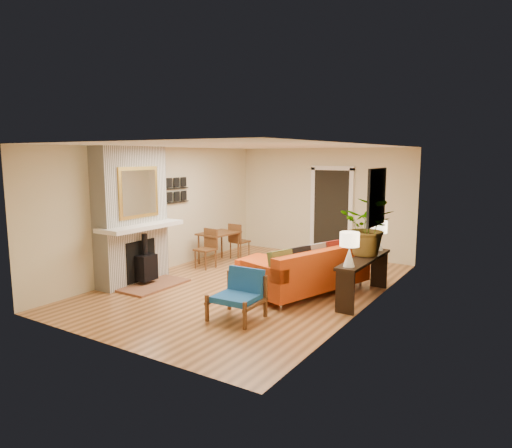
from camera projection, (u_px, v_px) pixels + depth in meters
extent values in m
plane|color=#C0804A|center=(250.00, 286.00, 8.58)|extent=(6.50, 6.50, 0.00)
plane|color=white|center=(250.00, 146.00, 8.19)|extent=(6.50, 6.50, 0.00)
plane|color=beige|center=(323.00, 202.00, 11.11)|extent=(4.50, 0.00, 4.50)
plane|color=beige|center=(108.00, 247.00, 5.67)|extent=(4.50, 0.00, 4.50)
plane|color=beige|center=(160.00, 210.00, 9.58)|extent=(0.00, 6.50, 6.50)
plane|color=beige|center=(370.00, 228.00, 7.20)|extent=(0.00, 6.50, 6.50)
cube|color=black|center=(332.00, 213.00, 10.99)|extent=(0.88, 0.06, 2.10)
cube|color=white|center=(313.00, 212.00, 11.24)|extent=(0.10, 0.08, 2.18)
cube|color=white|center=(351.00, 215.00, 10.72)|extent=(0.10, 0.08, 2.18)
cube|color=white|center=(332.00, 168.00, 10.82)|extent=(1.08, 0.08, 0.10)
cube|color=black|center=(377.00, 197.00, 7.48)|extent=(0.04, 0.85, 0.95)
cube|color=slate|center=(375.00, 197.00, 7.50)|extent=(0.01, 0.70, 0.80)
cube|color=black|center=(173.00, 203.00, 9.83)|extent=(0.06, 0.95, 0.02)
cube|color=black|center=(173.00, 189.00, 9.78)|extent=(0.06, 0.95, 0.02)
cube|color=white|center=(130.00, 186.00, 8.54)|extent=(0.42, 1.50, 1.48)
cube|color=white|center=(133.00, 254.00, 8.74)|extent=(0.42, 1.50, 1.12)
cube|color=white|center=(141.00, 226.00, 8.52)|extent=(0.60, 1.68, 0.08)
cube|color=black|center=(141.00, 261.00, 8.64)|extent=(0.03, 0.72, 0.78)
cube|color=brown|center=(153.00, 285.00, 8.55)|extent=(0.75, 1.30, 0.04)
cube|color=black|center=(146.00, 267.00, 8.60)|extent=(0.30, 0.36, 0.48)
cylinder|color=black|center=(145.00, 244.00, 8.53)|extent=(0.10, 0.10, 0.40)
cube|color=gold|center=(139.00, 192.00, 8.44)|extent=(0.04, 0.95, 0.95)
cube|color=silver|center=(139.00, 192.00, 8.43)|extent=(0.01, 0.82, 0.82)
cylinder|color=silver|center=(250.00, 295.00, 7.85)|extent=(0.06, 0.06, 0.11)
cylinder|color=silver|center=(281.00, 306.00, 7.27)|extent=(0.06, 0.06, 0.11)
cylinder|color=silver|center=(329.00, 275.00, 9.17)|extent=(0.06, 0.06, 0.11)
cylinder|color=silver|center=(361.00, 283.00, 8.58)|extent=(0.06, 0.06, 0.11)
cube|color=#CC5413|center=(308.00, 276.00, 8.19)|extent=(1.65, 2.52, 0.33)
cube|color=#CC5413|center=(325.00, 261.00, 7.84)|extent=(0.91, 2.29, 0.39)
cube|color=#CC5413|center=(264.00, 271.00, 7.46)|extent=(1.01, 0.49, 0.22)
cube|color=#CC5413|center=(346.00, 253.00, 8.82)|extent=(1.01, 0.49, 0.22)
cube|color=#5D652B|center=(281.00, 264.00, 7.38)|extent=(0.34, 0.49, 0.46)
cube|color=black|center=(300.00, 260.00, 7.67)|extent=(0.34, 0.49, 0.46)
cube|color=gray|center=(318.00, 256.00, 7.95)|extent=(0.34, 0.49, 0.46)
cube|color=maroon|center=(333.00, 253.00, 8.20)|extent=(0.34, 0.49, 0.46)
cube|color=black|center=(348.00, 250.00, 8.48)|extent=(0.34, 0.49, 0.46)
cylinder|color=silver|center=(240.00, 278.00, 8.99)|extent=(0.04, 0.04, 0.06)
cylinder|color=silver|center=(268.00, 283.00, 8.63)|extent=(0.04, 0.04, 0.06)
cylinder|color=silver|center=(258.00, 271.00, 9.52)|extent=(0.04, 0.04, 0.06)
cylinder|color=silver|center=(285.00, 276.00, 9.17)|extent=(0.04, 0.04, 0.06)
cube|color=#CC5413|center=(263.00, 267.00, 9.05)|extent=(0.82, 0.82, 0.34)
cube|color=brown|center=(218.00, 298.00, 6.96)|extent=(0.07, 0.68, 0.05)
cube|color=brown|center=(207.00, 308.00, 6.72)|extent=(0.05, 0.05, 0.40)
cube|color=brown|center=(229.00, 290.00, 7.21)|extent=(0.05, 0.05, 0.64)
cube|color=brown|center=(256.00, 305.00, 6.64)|extent=(0.07, 0.68, 0.05)
cube|color=brown|center=(245.00, 316.00, 6.39)|extent=(0.05, 0.05, 0.40)
cube|color=brown|center=(265.00, 296.00, 6.89)|extent=(0.05, 0.05, 0.64)
cube|color=#1A5C9E|center=(237.00, 298.00, 6.79)|extent=(0.62, 0.59, 0.09)
cube|color=#1A5C9E|center=(246.00, 279.00, 6.99)|extent=(0.61, 0.18, 0.37)
cube|color=brown|center=(219.00, 233.00, 10.37)|extent=(0.71, 0.96, 0.04)
cylinder|color=brown|center=(199.00, 250.00, 10.27)|extent=(0.04, 0.04, 0.66)
cylinder|color=brown|center=(216.00, 252.00, 9.96)|extent=(0.04, 0.04, 0.66)
cylinder|color=brown|center=(222.00, 244.00, 10.88)|extent=(0.04, 0.04, 0.66)
cylinder|color=brown|center=(238.00, 247.00, 10.58)|extent=(0.04, 0.04, 0.66)
cube|color=brown|center=(205.00, 250.00, 9.86)|extent=(0.41, 0.41, 0.04)
cube|color=brown|center=(211.00, 238.00, 9.97)|extent=(0.38, 0.07, 0.42)
cylinder|color=brown|center=(195.00, 259.00, 9.86)|extent=(0.03, 0.03, 0.40)
cylinder|color=brown|center=(206.00, 261.00, 9.68)|extent=(0.03, 0.03, 0.40)
cylinder|color=brown|center=(205.00, 257.00, 10.11)|extent=(0.03, 0.03, 0.40)
cylinder|color=brown|center=(216.00, 259.00, 9.92)|extent=(0.03, 0.03, 0.40)
cube|color=brown|center=(240.00, 241.00, 10.80)|extent=(0.41, 0.41, 0.04)
cube|color=brown|center=(235.00, 233.00, 10.62)|extent=(0.38, 0.07, 0.42)
cylinder|color=brown|center=(231.00, 250.00, 10.80)|extent=(0.03, 0.03, 0.40)
cylinder|color=brown|center=(241.00, 252.00, 10.61)|extent=(0.03, 0.03, 0.40)
cylinder|color=brown|center=(239.00, 248.00, 11.04)|extent=(0.03, 0.03, 0.40)
cylinder|color=brown|center=(249.00, 250.00, 10.86)|extent=(0.03, 0.03, 0.40)
cube|color=black|center=(364.00, 259.00, 7.67)|extent=(0.34, 1.85, 0.05)
cube|color=black|center=(345.00, 293.00, 7.01)|extent=(0.30, 0.04, 0.68)
cube|color=black|center=(379.00, 269.00, 8.43)|extent=(0.30, 0.04, 0.68)
cone|color=white|center=(349.00, 257.00, 7.04)|extent=(0.18, 0.18, 0.30)
cylinder|color=white|center=(349.00, 246.00, 7.01)|extent=(0.03, 0.03, 0.06)
cylinder|color=#FFEABF|center=(350.00, 239.00, 7.00)|extent=(0.30, 0.30, 0.22)
cone|color=white|center=(378.00, 242.00, 8.26)|extent=(0.18, 0.18, 0.30)
cylinder|color=white|center=(379.00, 232.00, 8.23)|extent=(0.03, 0.03, 0.06)
cylinder|color=#FFEABF|center=(379.00, 227.00, 8.22)|extent=(0.30, 0.30, 0.22)
imported|color=#1E5919|center=(369.00, 227.00, 7.77)|extent=(0.91, 0.80, 1.01)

